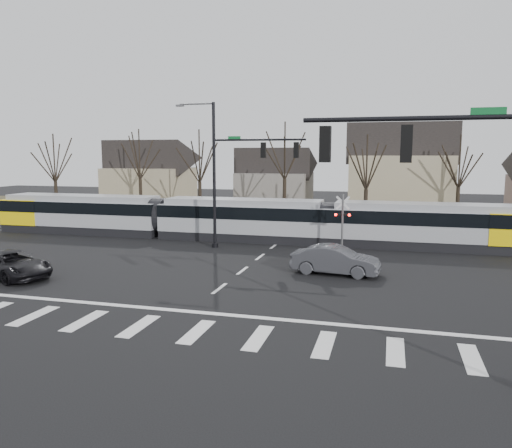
% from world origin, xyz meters
% --- Properties ---
extents(ground, '(140.00, 140.00, 0.00)m').
position_xyz_m(ground, '(0.00, 0.00, 0.00)').
color(ground, black).
extents(grass_verge, '(140.00, 28.00, 0.01)m').
position_xyz_m(grass_verge, '(0.00, 32.00, 0.01)').
color(grass_verge, '#38331E').
rests_on(grass_verge, ground).
extents(crosswalk, '(27.00, 2.60, 0.01)m').
position_xyz_m(crosswalk, '(0.00, -4.00, 0.01)').
color(crosswalk, silver).
rests_on(crosswalk, ground).
extents(stop_line, '(28.00, 0.35, 0.01)m').
position_xyz_m(stop_line, '(0.00, -1.80, 0.01)').
color(stop_line, silver).
rests_on(stop_line, ground).
extents(lane_dashes, '(0.18, 30.00, 0.01)m').
position_xyz_m(lane_dashes, '(0.00, 16.00, 0.01)').
color(lane_dashes, silver).
rests_on(lane_dashes, ground).
extents(rail_pair, '(90.00, 1.52, 0.06)m').
position_xyz_m(rail_pair, '(0.00, 15.80, 0.03)').
color(rail_pair, '#59595E').
rests_on(rail_pair, ground).
extents(tram, '(42.19, 3.13, 3.20)m').
position_xyz_m(tram, '(-3.09, 16.00, 1.74)').
color(tram, gray).
rests_on(tram, ground).
extents(sedan, '(2.72, 5.19, 1.59)m').
position_xyz_m(sedan, '(5.23, 6.56, 0.80)').
color(sedan, '#3E3F44').
rests_on(sedan, ground).
extents(suv, '(5.76, 6.72, 1.44)m').
position_xyz_m(suv, '(-11.60, 1.23, 0.72)').
color(suv, black).
rests_on(suv, ground).
extents(signal_pole_near_right, '(6.72, 0.44, 8.00)m').
position_xyz_m(signal_pole_near_right, '(10.11, -6.00, 5.17)').
color(signal_pole_near_right, black).
rests_on(signal_pole_near_right, ground).
extents(signal_pole_far, '(9.28, 0.44, 10.20)m').
position_xyz_m(signal_pole_far, '(-2.41, 12.50, 5.70)').
color(signal_pole_far, black).
rests_on(signal_pole_far, ground).
extents(rail_crossing_signal, '(1.08, 0.36, 4.00)m').
position_xyz_m(rail_crossing_signal, '(5.00, 12.79, 1.89)').
color(rail_crossing_signal, '#59595B').
rests_on(rail_crossing_signal, ground).
extents(tree_row, '(59.20, 7.20, 10.00)m').
position_xyz_m(tree_row, '(2.00, 26.00, 5.00)').
color(tree_row, black).
rests_on(tree_row, ground).
extents(house_a, '(9.72, 8.64, 8.60)m').
position_xyz_m(house_a, '(-20.00, 34.00, 4.46)').
color(house_a, gray).
rests_on(house_a, ground).
extents(house_b, '(8.64, 7.56, 7.65)m').
position_xyz_m(house_b, '(-5.00, 36.00, 3.97)').
color(house_b, slate).
rests_on(house_b, ground).
extents(house_c, '(10.80, 8.64, 10.10)m').
position_xyz_m(house_c, '(9.00, 33.00, 5.23)').
color(house_c, gray).
rests_on(house_c, ground).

